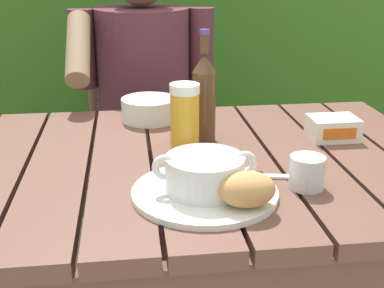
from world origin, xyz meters
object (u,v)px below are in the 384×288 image
at_px(diner_bowl, 149,109).
at_px(serving_plate, 205,192).
at_px(bread_roll, 247,189).
at_px(soup_bowl, 205,173).
at_px(beer_bottle, 204,96).
at_px(beer_glass, 185,118).
at_px(butter_tub, 333,128).
at_px(table_knife, 262,176).
at_px(person_eating, 144,100).
at_px(chair_near_diner, 145,151).
at_px(water_glass_small, 307,172).

bearing_deg(diner_bowl, serving_plate, -80.65).
bearing_deg(bread_roll, soup_bowl, 130.60).
bearing_deg(beer_bottle, beer_glass, -129.36).
bearing_deg(butter_tub, table_knife, -137.91).
xyz_separation_m(person_eating, serving_plate, (0.08, -0.84, 0.04)).
xyz_separation_m(chair_near_diner, water_glass_small, (0.29, -1.03, 0.33)).
bearing_deg(person_eating, serving_plate, -84.27).
relative_size(soup_bowl, water_glass_small, 2.85).
distance_m(beer_glass, table_knife, 0.24).
xyz_separation_m(serving_plate, diner_bowl, (-0.08, 0.50, 0.03)).
bearing_deg(table_knife, beer_glass, 128.69).
bearing_deg(water_glass_small, soup_bowl, -177.09).
bearing_deg(diner_bowl, table_knife, -63.56).
distance_m(person_eating, soup_bowl, 0.85).
distance_m(beer_glass, diner_bowl, 0.27).
xyz_separation_m(serving_plate, soup_bowl, (-0.00, 0.00, 0.04)).
relative_size(table_knife, diner_bowl, 0.98).
relative_size(bread_roll, butter_tub, 0.89).
distance_m(serving_plate, soup_bowl, 0.04).
xyz_separation_m(soup_bowl, table_knife, (0.13, 0.07, -0.04)).
bearing_deg(diner_bowl, water_glass_small, -59.36).
relative_size(beer_glass, table_knife, 1.07).
height_order(chair_near_diner, butter_tub, chair_near_diner).
height_order(beer_bottle, table_knife, beer_bottle).
bearing_deg(serving_plate, water_glass_small, 2.91).
relative_size(person_eating, beer_bottle, 4.54).
height_order(serving_plate, beer_glass, beer_glass).
height_order(beer_glass, water_glass_small, beer_glass).
bearing_deg(soup_bowl, person_eating, 95.73).
distance_m(soup_bowl, beer_bottle, 0.32).
distance_m(chair_near_diner, person_eating, 0.33).
height_order(chair_near_diner, water_glass_small, chair_near_diner).
height_order(soup_bowl, diner_bowl, soup_bowl).
xyz_separation_m(chair_near_diner, serving_plate, (0.08, -1.04, 0.31)).
xyz_separation_m(chair_near_diner, bread_roll, (0.15, -1.12, 0.34)).
relative_size(person_eating, diner_bowl, 8.09).
bearing_deg(beer_glass, person_eating, 97.08).
xyz_separation_m(person_eating, water_glass_small, (0.29, -0.83, 0.07)).
distance_m(chair_near_diner, beer_glass, 0.89).
bearing_deg(water_glass_small, chair_near_diner, 105.60).
xyz_separation_m(soup_bowl, beer_glass, (-0.01, 0.25, 0.03)).
distance_m(serving_plate, water_glass_small, 0.21).
bearing_deg(beer_glass, butter_tub, 5.58).
distance_m(beer_bottle, butter_tub, 0.34).
bearing_deg(soup_bowl, chair_near_diner, 94.49).
relative_size(soup_bowl, bread_roll, 1.92).
relative_size(person_eating, table_knife, 8.26).
bearing_deg(diner_bowl, chair_near_diner, 90.00).
height_order(person_eating, serving_plate, person_eating).
bearing_deg(bread_roll, table_knife, 65.14).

